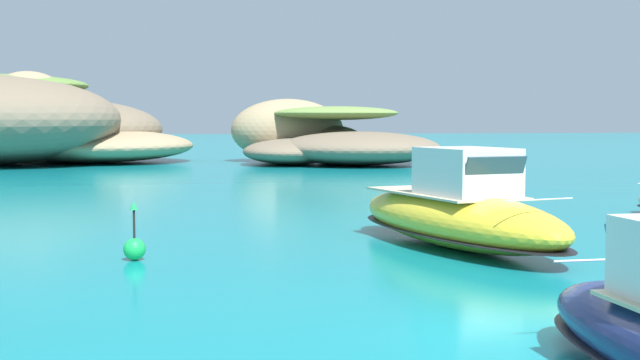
% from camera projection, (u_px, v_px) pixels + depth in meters
% --- Properties ---
extents(ground_plane, '(400.00, 400.00, 0.00)m').
position_uv_depth(ground_plane, '(530.00, 338.00, 13.82)').
color(ground_plane, '#0F7F89').
extents(islet_large, '(32.76, 32.80, 7.35)m').
position_uv_depth(islet_large, '(8.00, 126.00, 69.39)').
color(islet_large, '#9E8966').
rests_on(islet_large, ground).
extents(islet_small, '(19.50, 20.18, 5.32)m').
position_uv_depth(islet_small, '(321.00, 139.00, 69.63)').
color(islet_small, '#756651').
rests_on(islet_small, ground).
extents(motorboat_yellow, '(4.88, 9.81, 2.77)m').
position_uv_depth(motorboat_yellow, '(458.00, 214.00, 23.59)').
color(motorboat_yellow, yellow).
rests_on(motorboat_yellow, ground).
extents(channel_buoy, '(0.56, 0.56, 1.48)m').
position_uv_depth(channel_buoy, '(134.00, 247.00, 21.43)').
color(channel_buoy, green).
rests_on(channel_buoy, ground).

